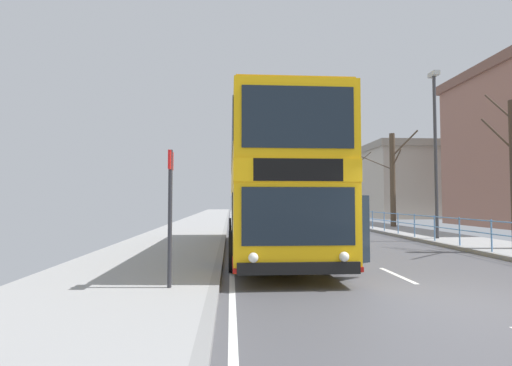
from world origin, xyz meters
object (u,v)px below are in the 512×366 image
(background_building_00, at_px, (410,182))
(bare_tree_far_01, at_px, (393,178))
(double_decker_bus_main, at_px, (270,186))
(street_lamp_far_side, at_px, (435,141))
(bus_stop_sign_near, at_px, (170,202))
(bare_tree_far_02, at_px, (351,184))

(background_building_00, bearing_deg, bare_tree_far_01, -118.18)
(bare_tree_far_01, distance_m, background_building_00, 21.74)
(double_decker_bus_main, bearing_deg, background_building_00, 57.36)
(street_lamp_far_side, bearing_deg, bare_tree_far_01, 79.69)
(bus_stop_sign_near, height_order, street_lamp_far_side, street_lamp_far_side)
(double_decker_bus_main, xyz_separation_m, bus_stop_sign_near, (-2.49, -5.69, -0.54))
(double_decker_bus_main, distance_m, bus_stop_sign_near, 6.23)
(double_decker_bus_main, height_order, background_building_00, background_building_00)
(street_lamp_far_side, height_order, bare_tree_far_02, street_lamp_far_side)
(double_decker_bus_main, distance_m, street_lamp_far_side, 8.69)
(bus_stop_sign_near, xyz_separation_m, street_lamp_far_side, (10.23, 9.01, 2.70))
(double_decker_bus_main, distance_m, bare_tree_far_01, 14.49)
(bare_tree_far_01, height_order, bare_tree_far_02, bare_tree_far_02)
(bus_stop_sign_near, bearing_deg, background_building_00, 58.68)
(double_decker_bus_main, height_order, bare_tree_far_02, bare_tree_far_02)
(double_decker_bus_main, bearing_deg, bare_tree_far_02, 65.23)
(bus_stop_sign_near, relative_size, bare_tree_far_02, 0.39)
(bare_tree_far_01, xyz_separation_m, bare_tree_far_02, (-0.07, 8.54, -0.02))
(street_lamp_far_side, xyz_separation_m, background_building_00, (11.69, 27.02, -0.50))
(double_decker_bus_main, relative_size, bare_tree_far_02, 1.69)
(double_decker_bus_main, relative_size, background_building_00, 0.75)
(bare_tree_far_01, bearing_deg, bare_tree_far_02, 90.45)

